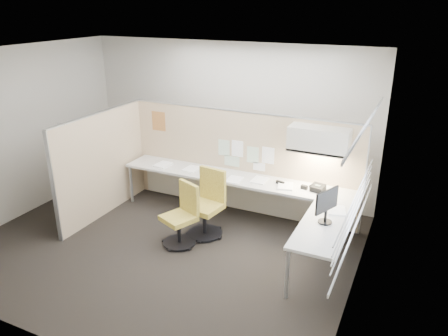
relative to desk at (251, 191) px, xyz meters
The scene contains 28 objects.
floor 1.58m from the desk, 129.58° to the right, with size 5.50×4.50×0.01m, color black.
ceiling 2.64m from the desk, 129.58° to the right, with size 5.50×4.50×0.01m, color white.
wall_back 1.66m from the desk, 129.62° to the left, with size 5.50×0.02×2.80m, color beige.
wall_front 3.59m from the desk, 105.41° to the right, with size 5.50×0.02×2.80m, color beige.
wall_left 3.93m from the desk, 162.99° to the right, with size 0.02×4.50×2.80m, color beige.
wall_right 2.28m from the desk, 31.75° to the right, with size 0.02×4.50×2.80m, color beige.
window_pane 2.32m from the desk, 32.11° to the right, with size 0.01×2.80×1.30m, color #949EAC.
partition_back 0.67m from the desk, 128.75° to the left, with size 4.10×0.06×1.75m, color tan.
partition_left 2.52m from the desk, 165.56° to the right, with size 0.06×2.20×1.75m, color tan.
desk is the anchor object (origin of this frame).
overhead_bin 1.35m from the desk, 15.24° to the left, with size 0.90×0.36×0.38m, color beige.
task_light_strip 1.22m from the desk, 15.24° to the left, with size 0.60×0.06×0.02m, color #FFEABF.
pinned_papers 0.69m from the desk, 124.37° to the left, with size 1.01×0.00×0.47m.
poster 2.19m from the desk, 167.47° to the left, with size 0.28×0.00×0.35m, color orange.
chair_left 1.21m from the desk, 125.66° to the right, with size 0.57×0.59×0.94m.
chair_right 0.75m from the desk, 132.05° to the right, with size 0.55×0.57×1.03m.
monitor 1.64m from the desk, 30.54° to the right, with size 0.20×0.42×0.47m.
phone 1.06m from the desk, ahead, with size 0.24×0.23×0.12m.
stapler 0.49m from the desk, 21.87° to the left, with size 0.14×0.04×0.05m, color black.
tape_dispenser 0.86m from the desk, ahead, with size 0.10×0.06×0.06m, color black.
coat_hook 3.00m from the desk, 150.72° to the right, with size 0.18×0.41×1.26m.
paper_stack_0 1.70m from the desk, behind, with size 0.23×0.30×0.03m, color white.
paper_stack_1 1.17m from the desk, behind, with size 0.23×0.30×0.02m, color white.
paper_stack_2 0.73m from the desk, behind, with size 0.23×0.30×0.05m, color white.
paper_stack_3 0.23m from the desk, 63.33° to the left, with size 0.23×0.30×0.02m, color white.
paper_stack_4 0.57m from the desk, 10.70° to the left, with size 0.23×0.30×0.03m, color white.
paper_stack_5 1.50m from the desk, 15.65° to the right, with size 0.23×0.30×0.02m, color white.
paper_stack_6 0.32m from the desk, behind, with size 0.23×0.30×0.02m, color white.
Camera 1 is at (3.26, -4.83, 3.45)m, focal length 35.00 mm.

